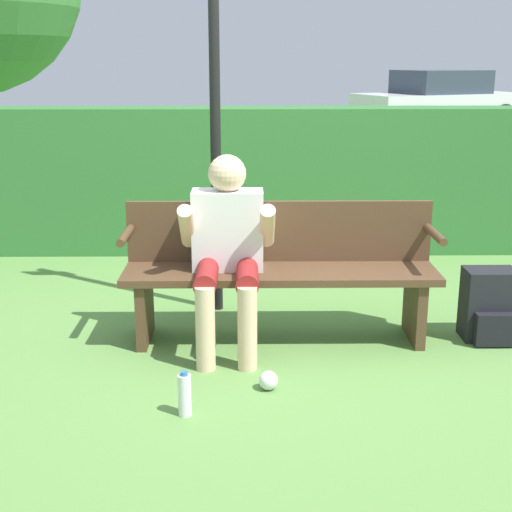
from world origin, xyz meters
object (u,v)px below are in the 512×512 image
backpack (489,307)px  water_bottle (185,395)px  park_bench (280,268)px  parked_car (439,102)px  signpost (215,85)px  person_seated (227,242)px

backpack → water_bottle: backpack is taller
park_bench → backpack: 1.32m
water_bottle → parked_car: parked_car is taller
park_bench → parked_car: parked_car is taller
backpack → signpost: 2.24m
water_bottle → parked_car: size_ratio=0.05×
parked_car → backpack: bearing=-125.7°
person_seated → signpost: 1.10m
park_bench → parked_car: (4.51, 13.53, 0.22)m
person_seated → parked_car: (4.83, 13.66, 0.03)m
park_bench → signpost: size_ratio=0.69×
signpost → parked_car: 13.94m
parked_car → signpost: bearing=-133.1°
person_seated → parked_car: size_ratio=0.26×
park_bench → backpack: (1.30, -0.06, -0.24)m
signpost → water_bottle: bearing=-93.7°
park_bench → person_seated: 0.40m
signpost → park_bench: bearing=-51.4°
water_bottle → signpost: bearing=86.3°
park_bench → signpost: 1.27m
person_seated → water_bottle: (-0.19, -0.91, -0.54)m
park_bench → person_seated: size_ratio=1.66×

